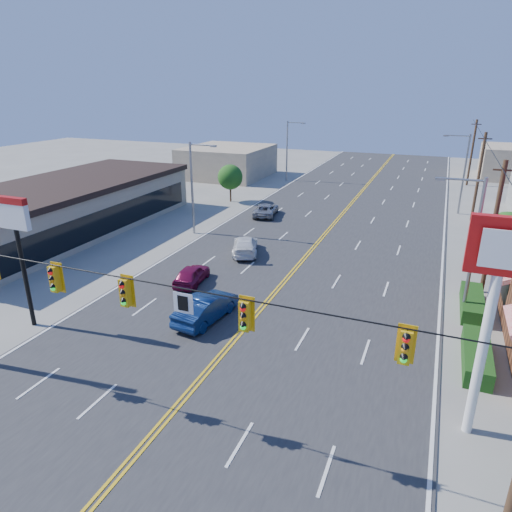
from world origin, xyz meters
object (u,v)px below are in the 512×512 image
at_px(signal_span, 152,311).
at_px(kfc_pylon, 495,287).
at_px(car_white, 245,246).
at_px(car_silver, 266,210).
at_px(car_magenta, 192,275).
at_px(car_blue, 206,309).
at_px(pizza_hut_sign, 17,236).

bearing_deg(signal_span, kfc_pylon, 19.78).
height_order(kfc_pylon, car_white, kfc_pylon).
distance_m(car_white, car_silver, 11.18).
relative_size(kfc_pylon, car_magenta, 2.31).
relative_size(car_white, car_silver, 1.02).
height_order(car_magenta, car_white, car_white).
height_order(car_magenta, car_silver, car_magenta).
distance_m(signal_span, car_white, 19.77).
bearing_deg(car_blue, car_silver, -70.96).
bearing_deg(signal_span, car_magenta, 114.40).
bearing_deg(kfc_pylon, car_blue, 163.32).
bearing_deg(signal_span, car_silver, 103.16).
bearing_deg(car_white, car_magenta, 60.58).
relative_size(pizza_hut_sign, car_magenta, 1.86).
bearing_deg(kfc_pylon, pizza_hut_sign, 180.00).
bearing_deg(signal_span, car_blue, 105.60).
xyz_separation_m(pizza_hut_sign, car_white, (6.36, 14.78, -4.51)).
height_order(pizza_hut_sign, car_magenta, pizza_hut_sign).
height_order(kfc_pylon, car_magenta, kfc_pylon).
distance_m(car_magenta, car_silver, 17.64).
xyz_separation_m(signal_span, pizza_hut_sign, (-10.88, 4.00, 0.30)).
height_order(car_magenta, car_blue, car_blue).
xyz_separation_m(signal_span, car_white, (-4.52, 18.78, -4.22)).
bearing_deg(signal_span, pizza_hut_sign, 159.81).
height_order(signal_span, car_white, signal_span).
distance_m(kfc_pylon, car_silver, 31.87).
bearing_deg(car_white, pizza_hut_sign, 45.64).
xyz_separation_m(kfc_pylon, car_magenta, (-16.61, 8.11, -5.42)).
xyz_separation_m(pizza_hut_sign, car_magenta, (5.39, 8.11, -4.56)).
distance_m(signal_span, pizza_hut_sign, 11.60).
bearing_deg(car_silver, kfc_pylon, 115.06).
bearing_deg(car_white, car_silver, -98.52).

